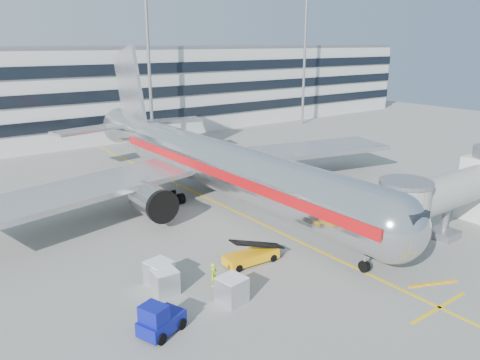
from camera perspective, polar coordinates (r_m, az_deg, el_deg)
ground at (r=41.03m, az=6.10°, el=-6.93°), size 180.00×180.00×0.00m
lead_in_line at (r=48.29m, az=-1.96°, el=-3.18°), size 0.25×70.00×0.01m
stop_bar at (r=33.34m, az=23.13°, el=-14.10°), size 6.00×0.25×0.01m
main_jet at (r=48.42m, az=-3.17°, el=2.10°), size 50.95×48.70×16.06m
jet_bridge at (r=44.46m, az=25.13°, el=-1.27°), size 17.80×4.50×7.00m
terminal at (r=89.60m, az=-20.11°, el=10.08°), size 150.00×24.25×15.60m
light_mast_centre at (r=77.25m, az=-11.12°, el=15.16°), size 2.40×1.20×25.45m
light_mast_east at (r=97.09m, az=7.91°, el=15.51°), size 2.40×1.20×25.45m
belt_loader at (r=36.04m, az=1.34°, el=-9.20°), size 4.60×1.90×2.17m
baggage_tug at (r=28.37m, az=-9.82°, el=-16.53°), size 3.09×2.48×2.04m
cargo_container_left at (r=33.51m, az=-9.83°, el=-11.08°), size 1.89×1.89×1.72m
cargo_container_right at (r=32.41m, az=-9.15°, el=-12.11°), size 1.67×1.67×1.66m
cargo_container_front at (r=30.99m, az=-1.00°, el=-13.22°), size 1.85×1.85×1.74m
ramp_worker at (r=32.91m, az=-3.21°, el=-11.44°), size 0.73×0.65×1.67m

